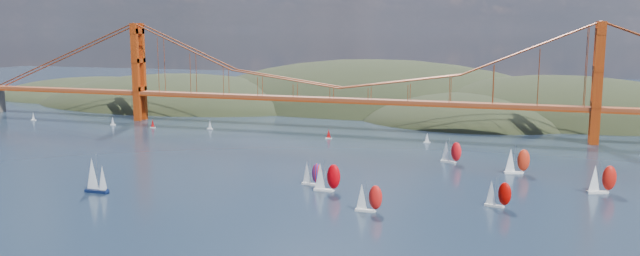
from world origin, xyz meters
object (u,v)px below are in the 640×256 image
object	(u,v)px
racer_5	(451,151)
racer_1	(368,197)
racer_0	(326,177)
sloop_navy	(95,176)
racer_4	(602,179)
racer_rwb	(312,173)
racer_3	(517,161)
racer_2	(498,193)

from	to	relation	value
racer_5	racer_1	bearing A→B (deg)	-82.01
racer_0	racer_5	world-z (taller)	racer_0
racer_5	racer_0	bearing A→B (deg)	-101.08
sloop_navy	racer_4	size ratio (longest dim) A/B	1.21
sloop_navy	racer_1	world-z (taller)	sloop_navy
sloop_navy	racer_4	xyz separation A→B (m)	(152.50, 49.38, -0.65)
sloop_navy	racer_rwb	xyz separation A→B (m)	(62.09, 30.58, -1.44)
racer_3	racer_4	xyz separation A→B (m)	(25.97, -20.30, 0.01)
racer_3	racer_1	bearing A→B (deg)	-135.58
racer_4	sloop_navy	bearing A→B (deg)	179.21
racer_0	racer_rwb	xyz separation A→B (m)	(-7.09, 6.02, -0.77)
racer_4	racer_rwb	distance (m)	92.35
racer_0	racer_5	size ratio (longest dim) A/B	1.07
racer_3	racer_5	distance (m)	27.13
racer_0	racer_1	bearing A→B (deg)	-42.86
sloop_navy	racer_2	size ratio (longest dim) A/B	1.42
racer_4	racer_5	xyz separation A→B (m)	(-50.62, 31.62, -0.31)
racer_1	racer_4	world-z (taller)	racer_4
sloop_navy	racer_1	size ratio (longest dim) A/B	1.39
racer_3	racer_5	bearing A→B (deg)	141.55
racer_0	racer_1	size ratio (longest dim) A/B	1.14
sloop_navy	racer_5	size ratio (longest dim) A/B	1.30
sloop_navy	racer_0	xyz separation A→B (m)	(69.18, 24.56, -0.66)
racer_1	racer_2	bearing A→B (deg)	25.41
sloop_navy	racer_0	distance (m)	73.41
racer_2	racer_4	bearing A→B (deg)	53.55
racer_3	sloop_navy	bearing A→B (deg)	-164.94
racer_4	racer_rwb	bearing A→B (deg)	173.02
racer_5	racer_4	bearing A→B (deg)	-12.99
racer_1	racer_rwb	distance (m)	34.89
racer_3	racer_rwb	world-z (taller)	racer_3
racer_1	racer_2	world-z (taller)	racer_1
racer_0	racer_1	distance (m)	25.61
sloop_navy	racer_2	xyz separation A→B (m)	(122.04, 22.95, -1.36)
racer_3	racer_rwb	size ratio (longest dim) A/B	1.19
racer_2	racer_3	distance (m)	46.96
racer_1	racer_0	bearing A→B (deg)	135.44
racer_0	racer_rwb	bearing A→B (deg)	141.47
racer_0	racer_rwb	size ratio (longest dim) A/B	1.19
racer_4	racer_3	bearing A→B (deg)	123.25
racer_5	racer_rwb	size ratio (longest dim) A/B	1.12
sloop_navy	racer_0	bearing A→B (deg)	19.39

